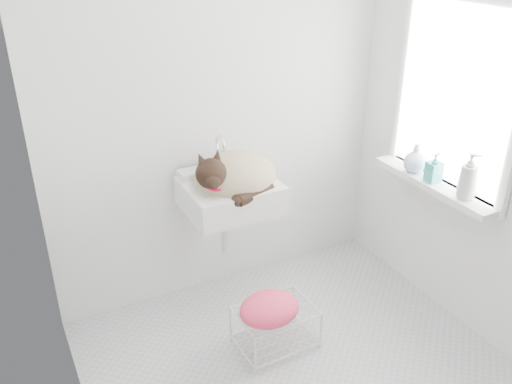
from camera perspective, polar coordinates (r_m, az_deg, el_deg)
name	(u,v)px	position (r m, az deg, el deg)	size (l,w,h in m)	color
floor	(300,370)	(3.17, 4.65, -18.07)	(2.20, 2.00, 0.02)	#A4A7AB
back_wall	(220,103)	(3.29, -3.81, 9.30)	(2.20, 0.02, 2.50)	white
right_wall	(484,124)	(3.17, 22.84, 6.56)	(0.02, 2.00, 2.50)	white
left_wall	(57,216)	(2.13, -20.19, -2.36)	(0.02, 2.00, 2.50)	white
window_glass	(457,97)	(3.25, 20.35, 9.34)	(0.01, 0.80, 1.00)	white
window_frame	(455,97)	(3.24, 20.17, 9.31)	(0.04, 0.90, 1.10)	white
windowsill	(433,184)	(3.38, 18.11, 0.79)	(0.16, 0.88, 0.04)	white
sink	(230,182)	(3.19, -2.78, 1.04)	(0.54, 0.47, 0.21)	white
faucet	(217,150)	(3.29, -4.16, 4.44)	(0.19, 0.14, 0.19)	silver
cat	(232,177)	(3.16, -2.49, 1.63)	(0.51, 0.41, 0.32)	#C7B386
wire_rack	(275,324)	(3.21, 2.05, -13.71)	(0.43, 0.30, 0.26)	silver
towel	(269,315)	(3.06, 1.40, -12.76)	(0.34, 0.24, 0.14)	#F25317
bottle_a	(464,198)	(3.21, 21.00, -0.61)	(0.09, 0.09, 0.23)	silver
bottle_b	(432,181)	(3.36, 17.98, 1.09)	(0.08, 0.08, 0.18)	teal
bottle_c	(414,171)	(3.46, 16.20, 2.09)	(0.14, 0.14, 0.18)	silver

